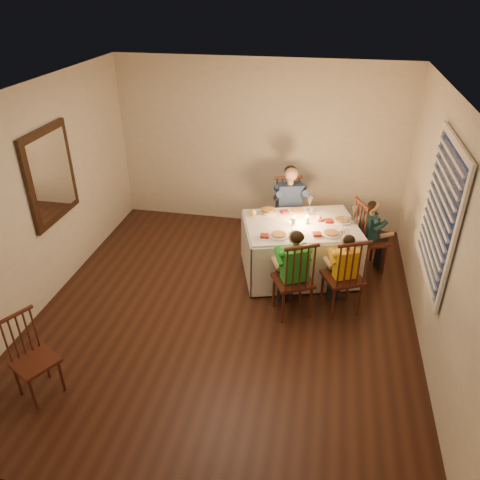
% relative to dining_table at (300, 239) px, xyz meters
% --- Properties ---
extents(ground, '(5.00, 5.00, 0.00)m').
position_rel_dining_table_xyz_m(ground, '(-0.79, -1.02, -0.55)').
color(ground, black).
rests_on(ground, ground).
extents(wall_left, '(0.02, 5.00, 2.60)m').
position_rel_dining_table_xyz_m(wall_left, '(-3.04, -1.02, 0.75)').
color(wall_left, beige).
rests_on(wall_left, ground).
extents(wall_right, '(0.02, 5.00, 2.60)m').
position_rel_dining_table_xyz_m(wall_right, '(1.46, -1.02, 0.75)').
color(wall_right, beige).
rests_on(wall_right, ground).
extents(wall_back, '(4.50, 0.02, 2.60)m').
position_rel_dining_table_xyz_m(wall_back, '(-0.79, 1.48, 0.75)').
color(wall_back, beige).
rests_on(wall_back, ground).
extents(ceiling, '(5.00, 5.00, 0.00)m').
position_rel_dining_table_xyz_m(ceiling, '(-0.79, -1.02, 2.05)').
color(ceiling, white).
rests_on(ceiling, wall_back).
extents(dining_table, '(1.72, 1.45, 0.74)m').
position_rel_dining_table_xyz_m(dining_table, '(0.00, 0.00, 0.00)').
color(dining_table, silver).
rests_on(dining_table, ground).
extents(chair_adult, '(0.53, 0.51, 1.05)m').
position_rel_dining_table_xyz_m(chair_adult, '(-0.23, 0.75, -0.55)').
color(chair_adult, '#37180F').
rests_on(chair_adult, ground).
extents(chair_near_left, '(0.57, 0.56, 1.05)m').
position_rel_dining_table_xyz_m(chair_near_left, '(-0.01, -0.88, -0.55)').
color(chair_near_left, '#37180F').
rests_on(chair_near_left, ground).
extents(chair_near_right, '(0.56, 0.55, 1.05)m').
position_rel_dining_table_xyz_m(chair_near_right, '(0.57, -0.70, -0.55)').
color(chair_near_right, '#37180F').
rests_on(chair_near_right, ground).
extents(chair_end, '(0.55, 0.56, 1.05)m').
position_rel_dining_table_xyz_m(chair_end, '(0.92, 0.30, -0.55)').
color(chair_end, '#37180F').
rests_on(chair_end, ground).
extents(chair_extra, '(0.49, 0.49, 0.90)m').
position_rel_dining_table_xyz_m(chair_extra, '(-2.30, -2.61, -0.55)').
color(chair_extra, '#37180F').
rests_on(chair_extra, ground).
extents(adult, '(0.56, 0.54, 1.26)m').
position_rel_dining_table_xyz_m(adult, '(-0.23, 0.75, -0.55)').
color(adult, navy).
rests_on(adult, ground).
extents(child_green, '(0.51, 0.50, 1.14)m').
position_rel_dining_table_xyz_m(child_green, '(-0.01, -0.88, -0.55)').
color(child_green, green).
rests_on(child_green, ground).
extents(child_yellow, '(0.45, 0.43, 1.06)m').
position_rel_dining_table_xyz_m(child_yellow, '(0.57, -0.70, -0.55)').
color(child_yellow, yellow).
rests_on(child_yellow, ground).
extents(child_teal, '(0.42, 0.43, 1.04)m').
position_rel_dining_table_xyz_m(child_teal, '(0.92, 0.30, -0.55)').
color(child_teal, '#17343B').
rests_on(child_teal, ground).
extents(setting_adult, '(0.32, 0.32, 0.02)m').
position_rel_dining_table_xyz_m(setting_adult, '(-0.08, 0.34, 0.23)').
color(setting_adult, silver).
rests_on(setting_adult, dining_table).
extents(setting_green, '(0.32, 0.32, 0.02)m').
position_rel_dining_table_xyz_m(setting_green, '(-0.25, -0.38, 0.23)').
color(setting_green, silver).
rests_on(setting_green, dining_table).
extents(setting_yellow, '(0.32, 0.32, 0.02)m').
position_rel_dining_table_xyz_m(setting_yellow, '(0.39, -0.21, 0.23)').
color(setting_yellow, silver).
rests_on(setting_yellow, dining_table).
extents(setting_teal, '(0.32, 0.32, 0.02)m').
position_rel_dining_table_xyz_m(setting_teal, '(0.52, 0.18, 0.23)').
color(setting_teal, silver).
rests_on(setting_teal, dining_table).
extents(candle_left, '(0.06, 0.06, 0.10)m').
position_rel_dining_table_xyz_m(candle_left, '(-0.10, -0.03, 0.27)').
color(candle_left, silver).
rests_on(candle_left, dining_table).
extents(candle_right, '(0.06, 0.06, 0.10)m').
position_rel_dining_table_xyz_m(candle_right, '(0.07, 0.02, 0.27)').
color(candle_right, silver).
rests_on(candle_right, dining_table).
extents(squash, '(0.09, 0.09, 0.09)m').
position_rel_dining_table_xyz_m(squash, '(-0.66, 0.12, 0.27)').
color(squash, yellow).
rests_on(squash, dining_table).
extents(orange_fruit, '(0.08, 0.08, 0.08)m').
position_rel_dining_table_xyz_m(orange_fruit, '(0.22, 0.12, 0.26)').
color(orange_fruit, orange).
rests_on(orange_fruit, dining_table).
extents(serving_bowl, '(0.29, 0.29, 0.05)m').
position_rel_dining_table_xyz_m(serving_bowl, '(-0.47, 0.22, 0.25)').
color(serving_bowl, silver).
rests_on(serving_bowl, dining_table).
extents(wall_mirror, '(0.06, 0.95, 1.15)m').
position_rel_dining_table_xyz_m(wall_mirror, '(-3.01, -0.72, 0.95)').
color(wall_mirror, black).
rests_on(wall_mirror, wall_left).
extents(window_blinds, '(0.07, 1.34, 1.54)m').
position_rel_dining_table_xyz_m(window_blinds, '(1.42, -0.92, 0.95)').
color(window_blinds, '#0D1937').
rests_on(window_blinds, wall_right).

